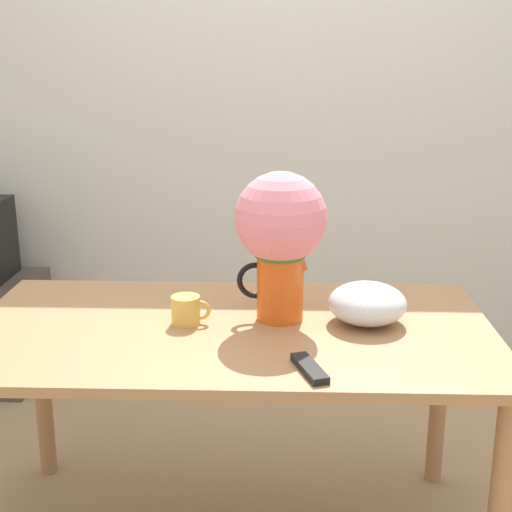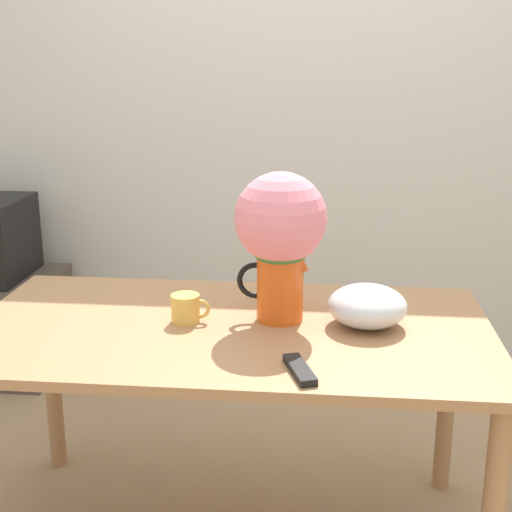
{
  "view_description": "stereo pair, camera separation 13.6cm",
  "coord_description": "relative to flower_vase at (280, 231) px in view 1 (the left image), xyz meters",
  "views": [
    {
      "loc": [
        0.01,
        -1.95,
        1.53
      ],
      "look_at": [
        -0.06,
        0.12,
        0.95
      ],
      "focal_mm": 50.0,
      "sensor_mm": 36.0,
      "label": 1
    },
    {
      "loc": [
        0.15,
        -1.94,
        1.53
      ],
      "look_at": [
        -0.06,
        0.12,
        0.95
      ],
      "focal_mm": 50.0,
      "sensor_mm": 36.0,
      "label": 2
    }
  ],
  "objects": [
    {
      "name": "coffee_mug",
      "position": [
        -0.28,
        -0.05,
        -0.23
      ],
      "size": [
        0.12,
        0.09,
        0.09
      ],
      "color": "gold",
      "rests_on": "table"
    },
    {
      "name": "table",
      "position": [
        -0.15,
        -0.07,
        -0.37
      ],
      "size": [
        1.57,
        0.85,
        0.75
      ],
      "color": "#A3754C",
      "rests_on": "ground_plane"
    },
    {
      "name": "remote_control",
      "position": [
        0.08,
        -0.38,
        -0.27
      ],
      "size": [
        0.1,
        0.17,
        0.02
      ],
      "color": "black",
      "rests_on": "table"
    },
    {
      "name": "white_bowl",
      "position": [
        0.26,
        -0.03,
        -0.22
      ],
      "size": [
        0.24,
        0.24,
        0.12
      ],
      "color": "silver",
      "rests_on": "table"
    },
    {
      "name": "wall_back",
      "position": [
        -0.01,
        1.5,
        0.28
      ],
      "size": [
        8.0,
        0.05,
        2.6
      ],
      "color": "silver",
      "rests_on": "ground_plane"
    },
    {
      "name": "flower_vase",
      "position": [
        0.0,
        0.0,
        0.0
      ],
      "size": [
        0.28,
        0.28,
        0.46
      ],
      "color": "#E05619",
      "rests_on": "table"
    }
  ]
}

